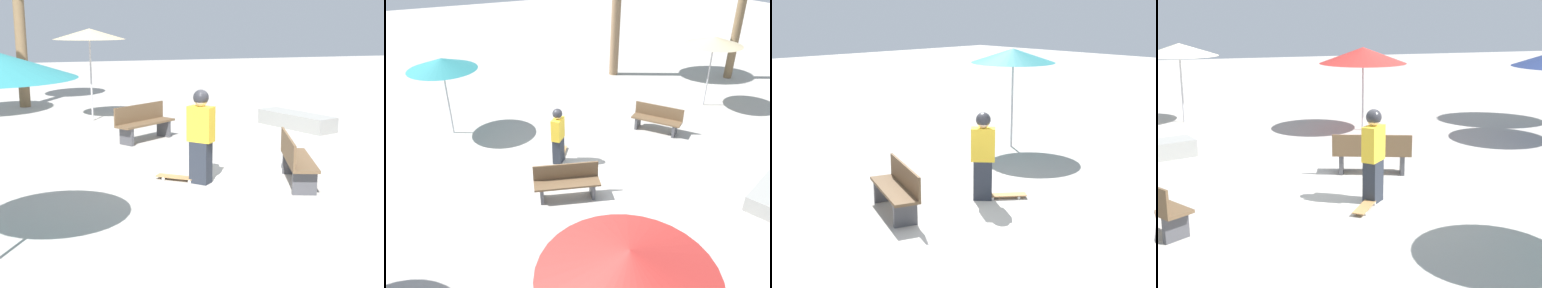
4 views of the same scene
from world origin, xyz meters
TOP-DOWN VIEW (x-y plane):
  - ground_plane at (0.00, 0.00)m, footprint 60.00×60.00m
  - skater_main at (-0.38, 0.93)m, footprint 0.48×0.48m
  - skateboard at (-0.13, 1.27)m, footprint 0.64×0.76m
  - bench_near at (-0.91, -0.63)m, footprint 1.66×0.94m
  - bench_far at (3.29, 1.16)m, footprint 1.25×1.58m
  - shade_umbrella_red at (-2.06, -4.69)m, footprint 2.41×2.41m
  - shade_umbrella_tan at (6.26, 2.02)m, footprint 2.00×2.00m
  - shade_umbrella_teal at (-2.64, 4.19)m, footprint 2.08×2.08m

SIDE VIEW (x-z plane):
  - ground_plane at x=0.00m, z-range 0.00..0.00m
  - skateboard at x=-0.13m, z-range 0.02..0.09m
  - bench_near at x=-0.91m, z-range 0.00..0.85m
  - bench_far at x=3.29m, z-range 0.00..0.85m
  - skater_main at x=-0.38m, z-range 0.06..1.70m
  - shade_umbrella_red at x=-2.06m, z-range 0.93..3.23m
  - shade_umbrella_teal at x=-2.64m, z-range 1.07..3.55m
  - shade_umbrella_tan at x=6.26m, z-range 1.14..3.72m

